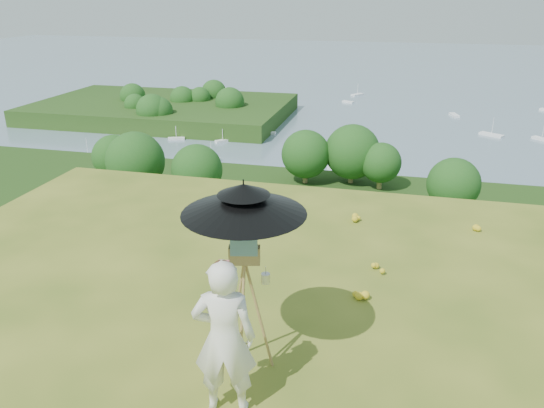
% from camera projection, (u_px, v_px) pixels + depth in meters
% --- Properties ---
extents(forest_slope, '(140.00, 56.00, 22.00)m').
position_uv_depth(forest_slope, '(368.00, 388.00, 47.58)').
color(forest_slope, '#17330E').
rests_on(forest_slope, bay_water).
extents(shoreline_tier, '(170.00, 28.00, 8.00)m').
position_uv_depth(shoreline_tier, '(383.00, 257.00, 86.25)').
color(shoreline_tier, '#71675A').
rests_on(shoreline_tier, bay_water).
extents(bay_water, '(700.00, 700.00, 0.00)m').
position_uv_depth(bay_water, '(401.00, 85.00, 234.32)').
color(bay_water, slate).
rests_on(bay_water, ground).
extents(peninsula, '(90.00, 60.00, 12.00)m').
position_uv_depth(peninsula, '(162.00, 102.00, 172.36)').
color(peninsula, '#17330E').
rests_on(peninsula, bay_water).
extents(slope_trees, '(110.00, 50.00, 6.00)m').
position_uv_depth(slope_trees, '(379.00, 248.00, 42.38)').
color(slope_trees, '#185019').
rests_on(slope_trees, forest_slope).
extents(harbor_town, '(110.00, 22.00, 5.00)m').
position_uv_depth(harbor_town, '(386.00, 220.00, 83.84)').
color(harbor_town, silver).
rests_on(harbor_town, shoreline_tier).
extents(moored_boats, '(140.00, 140.00, 0.70)m').
position_uv_depth(moored_boats, '(356.00, 122.00, 165.70)').
color(moored_boats, white).
rests_on(moored_boats, bay_water).
extents(wildflowers, '(10.00, 10.50, 0.12)m').
position_uv_depth(wildflowers, '(306.00, 407.00, 5.45)').
color(wildflowers, gold).
rests_on(wildflowers, ground).
extents(painter, '(0.70, 0.53, 1.73)m').
position_uv_depth(painter, '(224.00, 338.00, 5.19)').
color(painter, white).
rests_on(painter, ground).
extents(field_easel, '(0.78, 0.78, 1.72)m').
position_uv_depth(field_easel, '(246.00, 306.00, 5.74)').
color(field_easel, '#9F7842').
rests_on(field_easel, ground).
extents(sun_umbrella, '(1.47, 1.47, 0.89)m').
position_uv_depth(sun_umbrella, '(244.00, 221.00, 5.40)').
color(sun_umbrella, black).
rests_on(sun_umbrella, field_easel).
extents(painter_cap, '(0.20, 0.23, 0.10)m').
position_uv_depth(painter_cap, '(221.00, 265.00, 4.89)').
color(painter_cap, '#DB7978').
rests_on(painter_cap, painter).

